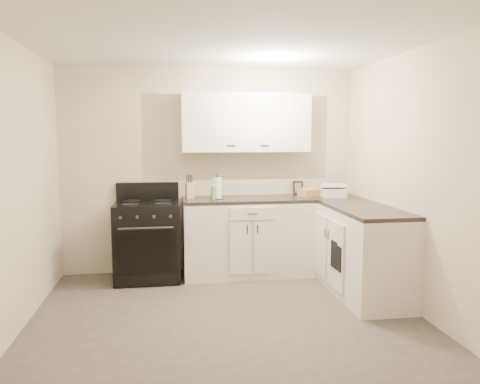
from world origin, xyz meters
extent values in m
plane|color=#473F38|center=(0.00, 0.00, 0.00)|extent=(3.60, 3.60, 0.00)
plane|color=white|center=(0.00, 0.00, 2.50)|extent=(3.60, 3.60, 0.00)
plane|color=beige|center=(0.00, 1.80, 1.25)|extent=(3.60, 0.00, 3.60)
plane|color=beige|center=(1.80, 0.00, 1.25)|extent=(0.00, 3.60, 3.60)
plane|color=beige|center=(-1.80, 0.00, 1.25)|extent=(0.00, 3.60, 3.60)
plane|color=beige|center=(0.00, -1.80, 1.25)|extent=(3.60, 0.00, 3.60)
cube|color=white|center=(0.43, 1.50, 0.45)|extent=(1.55, 0.60, 0.90)
cube|color=white|center=(1.50, 0.85, 0.45)|extent=(0.60, 1.90, 0.90)
cube|color=black|center=(0.43, 1.50, 0.92)|extent=(1.55, 0.60, 0.04)
cube|color=black|center=(1.50, 0.85, 0.92)|extent=(0.60, 1.90, 0.04)
cube|color=white|center=(0.43, 1.65, 1.84)|extent=(1.55, 0.30, 0.70)
cube|color=black|center=(-0.77, 1.48, 0.46)|extent=(0.74, 0.64, 0.90)
cube|color=tan|center=(-0.27, 1.53, 1.04)|extent=(0.11, 0.10, 0.19)
cylinder|color=white|center=(0.06, 1.49, 1.07)|extent=(0.11, 0.11, 0.25)
cylinder|color=#40A85C|center=(0.00, 1.42, 1.02)|extent=(0.06, 0.06, 0.16)
cube|color=black|center=(1.12, 1.76, 1.03)|extent=(0.14, 0.07, 0.17)
cube|color=#AA8450|center=(1.21, 1.55, 0.98)|extent=(0.31, 0.27, 0.09)
cube|color=white|center=(1.47, 1.45, 0.99)|extent=(0.32, 0.31, 0.11)
cube|color=black|center=(1.18, 0.43, 0.44)|extent=(0.02, 0.15, 0.26)
cube|color=black|center=(1.18, 0.56, 0.45)|extent=(0.02, 0.16, 0.28)
camera|label=1|loc=(-0.52, -3.98, 1.67)|focal=35.00mm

